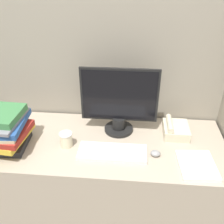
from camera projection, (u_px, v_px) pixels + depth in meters
The scene contains 9 objects.
cubicle_panel_rear at pixel (111, 105), 1.91m from camera, with size 1.89×0.04×1.64m.
desk at pixel (107, 185), 1.83m from camera, with size 1.49×0.63×0.75m.
monitor at pixel (119, 103), 1.65m from camera, with size 0.49×0.19×0.44m.
keyboard at pixel (112, 152), 1.54m from camera, with size 0.40×0.16×0.02m.
mouse at pixel (155, 153), 1.52m from camera, with size 0.06×0.05×0.03m.
coffee_cup at pixel (66, 140), 1.59m from camera, with size 0.08×0.08×0.09m.
book_stack at pixel (6, 130), 1.54m from camera, with size 0.27×0.32×0.24m.
desk_telephone at pixel (175, 129), 1.70m from camera, with size 0.16×0.19×0.10m.
paper_pile at pixel (197, 165), 1.45m from camera, with size 0.21×0.25×0.02m.
Camera 1 is at (0.16, -0.98, 1.76)m, focal length 42.00 mm.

